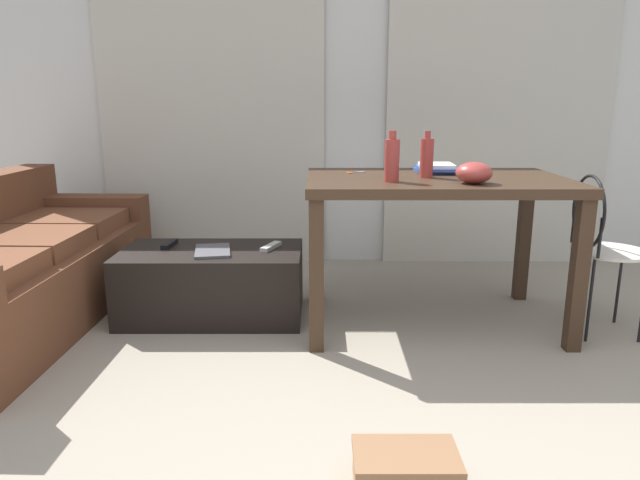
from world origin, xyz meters
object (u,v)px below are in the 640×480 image
Objects in this scene: craft_table at (435,197)px; shoebox at (405,472)px; bottle_far at (427,157)px; tv_remote_primary at (169,244)px; wire_chair at (599,237)px; coffee_table at (212,283)px; magazine at (212,251)px; bottle_near at (392,159)px; bowl at (474,173)px; couch at (8,270)px; scissors at (353,172)px; book_stack at (436,168)px; tv_remote_secondary at (271,246)px.

shoebox is (-0.34, -1.43, -0.62)m from craft_table.
tv_remote_primary is at bearing 172.72° from bottle_far.
craft_table is 0.85m from wire_chair.
coffee_table is 1.76m from shoebox.
magazine is at bearing 174.64° from wire_chair.
magazine reaches higher than coffee_table.
tv_remote_primary is at bearing 164.10° from bottle_near.
couch is at bearing 174.74° from bowl.
coffee_table is at bearing -12.82° from tv_remote_primary.
craft_table is at bearing -23.79° from scissors.
book_stack reaches higher than coffee_table.
book_stack reaches higher than scissors.
couch is at bearing -179.53° from craft_table.
scissors is at bearing 6.22° from couch.
couch is at bearing -179.74° from bottle_far.
scissors is (-0.42, 0.19, 0.11)m from craft_table.
bottle_near is at bearing -140.70° from bottle_far.
shoebox is at bearing -101.40° from bottle_far.
wire_chair is at bearing 12.58° from tv_remote_secondary.
bowl is 0.54× the size of shoebox.
couch reaches higher than shoebox.
book_stack is 1.49× the size of tv_remote_secondary.
craft_table is 5.42× the size of bottle_near.
tv_remote_primary is 0.62× the size of magazine.
scissors is 1.78m from shoebox.
tv_remote_primary is at bearing -179.22° from scissors.
coffee_table is at bearing 119.74° from shoebox.
bowl reaches higher than tv_remote_secondary.
book_stack is 0.46m from scissors.
craft_table is 7.73× the size of bowl.
bottle_far is 1.68m from shoebox.
bottle_near is 1.32× the size of tv_remote_secondary.
magazine is (-1.14, 0.05, -0.51)m from bottle_far.
couch is at bearing -173.78° from scissors.
shoebox is (0.08, -1.62, -0.73)m from scissors.
couch is 7.17× the size of book_stack.
couch is 19.06× the size of scissors.
bowl is 0.61× the size of magazine.
coffee_table is 3.47× the size of magazine.
couch is 11.35× the size of tv_remote_primary.
bottle_near is 2.35× the size of scissors.
book_stack is at bearing 101.59° from bowl.
tv_remote_primary is (-1.46, 0.17, -0.30)m from craft_table.
craft_table reaches higher than shoebox.
book_stack is at bearing 5.21° from coffee_table.
scissors is 1.12m from tv_remote_primary.
tv_remote_secondary is at bearing -172.03° from scissors.
scissors reaches higher than coffee_table.
bowl reaches higher than shoebox.
book_stack is (-0.09, 0.44, -0.03)m from bowl.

